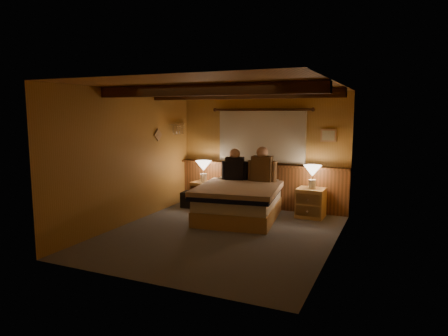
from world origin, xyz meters
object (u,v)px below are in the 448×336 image
Objects in this scene: lamp_right at (312,172)px; person_right at (262,167)px; bed at (239,201)px; lamp_left at (204,167)px; person_left at (235,167)px; nightstand_left at (205,194)px; nightstand_right at (311,203)px; duffel_bag at (195,199)px.

person_right is (-0.99, -0.01, 0.05)m from lamp_right.
bed is 0.88m from person_right.
lamp_left is 2.29m from lamp_right.
lamp_right is 0.68× the size of person_left.
person_left reaches higher than nightstand_left.
nightstand_left is 1.21× the size of lamp_left.
nightstand_right is 2.42m from duffel_bag.
person_left is 0.92× the size of person_right.
lamp_left reaches higher than duffel_bag.
bed reaches higher than nightstand_left.
lamp_left reaches higher than nightstand_right.
nightstand_right is 0.85× the size of person_left.
nightstand_right is 1.67m from person_left.
lamp_left is (-1.05, 0.59, 0.52)m from bed.
lamp_left is (-0.03, 0.01, 0.58)m from nightstand_left.
duffel_bag is (-0.86, -0.12, -0.73)m from person_left.
lamp_left is at bearing 163.77° from nightstand_left.
nightstand_right is at bearing -175.70° from lamp_right.
bed is at bearing -151.47° from nightstand_right.
lamp_right reaches higher than lamp_left.
nightstand_left is (-1.03, 0.58, -0.06)m from bed.
person_left reaches higher than bed.
lamp_right is 0.79× the size of duffel_bag.
person_left is 0.57m from person_right.
person_left is 1.13m from duffel_bag.
lamp_left is 0.62× the size of person_right.
duffel_bag is (-0.16, -0.14, -0.10)m from nightstand_left.
person_right is (1.27, 0.03, 0.65)m from nightstand_left.
person_right is at bearing -177.75° from nightstand_right.
person_right reaches higher than nightstand_left.
nightstand_left is 0.75× the size of person_right.
nightstand_right is at bearing 6.51° from nightstand_left.
lamp_right is (0.01, 0.00, 0.59)m from nightstand_right.
lamp_right is (2.29, 0.03, 0.02)m from lamp_left.
nightstand_right is at bearing -12.91° from person_left.
person_left is (-0.33, 0.56, 0.57)m from bed.
nightstand_left is 0.96× the size of duffel_bag.
lamp_left is at bearing -177.62° from nightstand_right.
bed is 1.18m from nightstand_left.
nightstand_left reaches higher than duffel_bag.
lamp_left is (-2.28, -0.03, 0.57)m from nightstand_right.
bed is 1.28m from duffel_bag.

